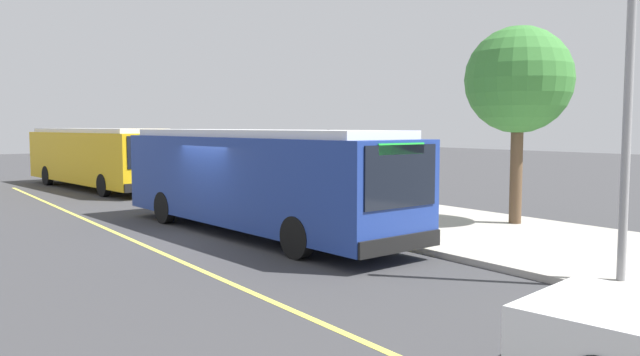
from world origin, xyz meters
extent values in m
plane|color=#38383A|center=(0.00, 0.00, 0.00)|extent=(120.00, 120.00, 0.00)
cube|color=#A8A399|center=(0.00, 6.00, 0.07)|extent=(44.00, 6.40, 0.15)
cube|color=#E0D64C|center=(0.00, -2.20, 0.00)|extent=(36.00, 0.14, 0.01)
cube|color=navy|center=(0.52, 1.00, 1.55)|extent=(11.32, 3.31, 2.40)
cube|color=silver|center=(0.52, 1.00, 2.85)|extent=(10.42, 3.00, 0.20)
cube|color=black|center=(6.11, 1.39, 1.98)|extent=(0.19, 2.17, 1.34)
cube|color=black|center=(0.43, 2.29, 1.84)|extent=(9.81, 0.72, 1.06)
cube|color=yellow|center=(0.43, 2.29, 0.57)|extent=(10.59, 0.76, 0.28)
cube|color=#26D83F|center=(6.12, 1.39, 2.57)|extent=(0.13, 1.40, 0.24)
cube|color=black|center=(6.13, 1.39, 0.53)|extent=(0.25, 2.50, 0.36)
cylinder|color=black|center=(3.90, 2.39, 0.50)|extent=(1.02, 0.35, 1.00)
cylinder|color=black|center=(4.06, 0.09, 0.50)|extent=(1.02, 0.35, 1.00)
cylinder|color=black|center=(-2.90, 1.92, 0.50)|extent=(1.02, 0.35, 1.00)
cylinder|color=black|center=(-2.74, -0.38, 0.50)|extent=(1.02, 0.35, 1.00)
cube|color=gold|center=(-15.12, 1.05, 1.55)|extent=(11.91, 3.80, 2.40)
cube|color=silver|center=(-15.12, 1.05, 2.85)|extent=(10.95, 3.45, 0.20)
cube|color=black|center=(-9.29, 1.69, 1.98)|extent=(0.27, 2.16, 1.34)
cube|color=black|center=(-15.26, 2.34, 1.84)|extent=(10.24, 1.16, 1.06)
cube|color=black|center=(-15.27, 2.34, 0.57)|extent=(11.05, 1.24, 0.28)
cube|color=#26D83F|center=(-9.29, 1.69, 2.57)|extent=(0.18, 1.40, 0.24)
cube|color=black|center=(-9.28, 1.69, 0.53)|extent=(0.35, 2.49, 0.36)
cylinder|color=black|center=(-11.64, 2.59, 0.50)|extent=(1.02, 0.39, 1.00)
cylinder|color=black|center=(-11.39, 0.30, 0.50)|extent=(1.02, 0.39, 1.00)
cylinder|color=black|center=(-18.74, 1.82, 0.50)|extent=(1.02, 0.39, 1.00)
cylinder|color=black|center=(-18.49, -0.48, 0.50)|extent=(1.02, 0.39, 1.00)
cylinder|color=#333338|center=(-0.90, 6.03, 1.35)|extent=(0.10, 0.10, 2.40)
cylinder|color=#333338|center=(-0.90, 4.73, 1.35)|extent=(0.10, 0.10, 2.40)
cylinder|color=#333338|center=(-3.50, 6.03, 1.35)|extent=(0.10, 0.10, 2.40)
cylinder|color=#333338|center=(-3.50, 4.73, 1.35)|extent=(0.10, 0.10, 2.40)
cube|color=#333338|center=(-2.20, 5.38, 2.59)|extent=(2.90, 1.60, 0.08)
cube|color=#4C606B|center=(-2.20, 6.03, 1.35)|extent=(2.47, 0.04, 2.16)
cube|color=navy|center=(-3.50, 5.38, 1.30)|extent=(0.06, 1.11, 1.82)
cube|color=brown|center=(-2.00, 5.41, 0.60)|extent=(1.60, 0.44, 0.06)
cube|color=brown|center=(-2.00, 5.65, 0.88)|extent=(1.60, 0.05, 0.44)
cube|color=#333338|center=(-2.72, 5.41, 0.38)|extent=(0.08, 0.40, 0.45)
cube|color=#333338|center=(-1.28, 5.41, 0.38)|extent=(0.08, 0.40, 0.45)
cylinder|color=#333338|center=(0.65, 3.51, 1.55)|extent=(0.07, 0.07, 2.80)
cube|color=white|center=(0.65, 3.49, 2.65)|extent=(0.44, 0.03, 0.56)
cube|color=red|center=(0.65, 3.47, 2.65)|extent=(0.40, 0.01, 0.16)
cylinder|color=#282D47|center=(-2.43, 4.85, 0.57)|extent=(0.14, 0.14, 0.85)
cylinder|color=#282D47|center=(-2.43, 4.67, 0.57)|extent=(0.14, 0.14, 0.85)
cube|color=beige|center=(-2.43, 4.76, 1.31)|extent=(0.24, 0.40, 0.62)
sphere|color=tan|center=(-2.43, 4.76, 1.73)|extent=(0.22, 0.22, 0.22)
cylinder|color=brown|center=(4.27, 7.79, 1.69)|extent=(0.36, 0.36, 3.08)
sphere|color=#387A33|center=(4.27, 7.79, 4.41)|extent=(3.14, 3.14, 3.14)
cylinder|color=gray|center=(9.77, 3.60, 3.35)|extent=(0.16, 0.16, 6.40)
camera|label=1|loc=(15.72, -7.68, 3.04)|focal=34.69mm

